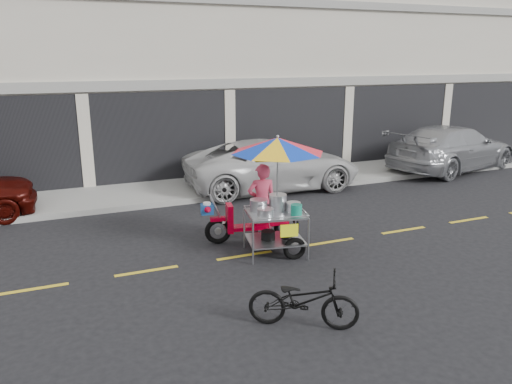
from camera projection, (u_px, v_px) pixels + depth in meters
name	position (u px, v px, depth m)	size (l,w,h in m)	color
ground	(329.00, 242.00, 10.96)	(90.00, 90.00, 0.00)	black
sidewalk	(241.00, 182.00, 15.84)	(45.00, 3.00, 0.15)	gray
shophouse_block	(260.00, 48.00, 20.31)	(36.00, 8.11, 10.40)	beige
centerline	(329.00, 242.00, 10.96)	(42.00, 0.10, 0.01)	gold
white_pickup	(273.00, 164.00, 15.23)	(2.48, 5.38, 1.50)	beige
silver_pickup	(452.00, 148.00, 17.68)	(2.23, 5.48, 1.59)	#A4A6AB
near_bicycle	(303.00, 300.00, 7.44)	(0.58, 1.66, 0.87)	black
food_vendor_rig	(270.00, 177.00, 10.23)	(2.45, 2.26, 2.47)	black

